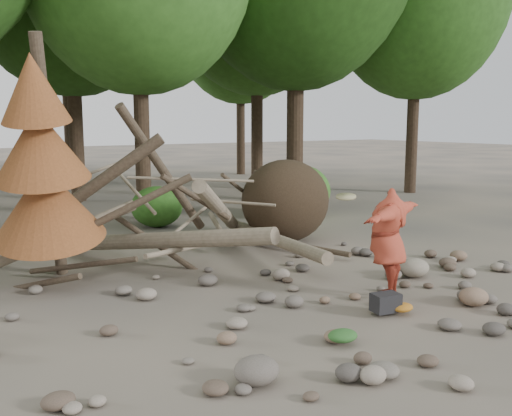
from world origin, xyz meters
TOP-DOWN VIEW (x-y plane):
  - ground at (0.00, 0.00)m, footprint 120.00×120.00m
  - deadfall_pile at (2.02, 4.24)m, footprint 8.55×5.24m
  - dead_conifer at (-3.12, 3.37)m, footprint 2.06×2.16m
  - bush_mid at (0.80, 7.80)m, footprint 1.40×1.40m
  - bush_right at (5.00, 7.00)m, footprint 2.00×2.00m
  - frisbee_thrower at (1.38, -0.19)m, footprint 2.32×1.41m
  - backpack at (0.76, -0.78)m, footprint 0.45×0.34m
  - cloth_green at (-0.55, -1.30)m, footprint 0.41×0.34m
  - cloth_orange at (0.98, -0.90)m, footprint 0.35×0.29m
  - boulder_front_left at (-2.09, -1.61)m, footprint 0.52×0.47m
  - boulder_front_right at (2.25, -1.21)m, footprint 0.48×0.43m
  - boulder_mid_right at (2.76, 0.45)m, footprint 0.59×0.53m

SIDE VIEW (x-z plane):
  - ground at x=0.00m, z-range 0.00..0.00m
  - cloth_orange at x=0.98m, z-range 0.00..0.13m
  - cloth_green at x=-0.55m, z-range 0.00..0.15m
  - backpack at x=0.76m, z-range 0.00..0.27m
  - boulder_front_right at x=2.25m, z-range 0.00..0.29m
  - boulder_front_left at x=-2.09m, z-range 0.00..0.31m
  - boulder_mid_right at x=2.76m, z-range 0.00..0.35m
  - bush_mid at x=0.80m, z-range 0.00..1.12m
  - bush_right at x=5.00m, z-range 0.00..1.60m
  - frisbee_thrower at x=1.38m, z-range 0.08..1.82m
  - deadfall_pile at x=2.02m, z-range -0.70..2.60m
  - dead_conifer at x=-3.12m, z-range -0.06..4.29m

